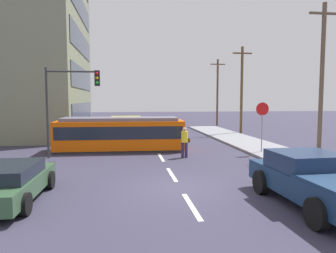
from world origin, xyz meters
name	(u,v)px	position (x,y,z in m)	size (l,w,h in m)	color
ground_plane	(154,147)	(0.00, 10.00, 0.00)	(120.00, 120.00, 0.00)	#363347
sidewalk_curb_right	(277,153)	(6.80, 6.00, 0.07)	(3.20, 36.00, 0.14)	gray
lane_stripe_0	(192,206)	(0.00, -2.00, 0.01)	(0.16, 2.40, 0.01)	silver
lane_stripe_1	(172,175)	(0.00, 2.00, 0.01)	(0.16, 2.40, 0.01)	silver
lane_stripe_2	(161,157)	(0.00, 6.00, 0.01)	(0.16, 2.40, 0.01)	silver
lane_stripe_3	(149,138)	(0.00, 14.72, 0.01)	(0.16, 2.40, 0.01)	silver
lane_stripe_4	(144,131)	(0.00, 20.72, 0.01)	(0.16, 2.40, 0.01)	silver
streetcar_tram	(120,133)	(-2.25, 8.72, 1.08)	(7.88, 2.77, 2.08)	#E85607
city_bus	(127,127)	(-1.78, 13.99, 1.01)	(2.68, 5.23, 1.77)	gold
pedestrian_crossing	(185,141)	(1.28, 5.79, 0.94)	(0.51, 0.36, 1.67)	#33244A
pickup_truck_parked	(316,180)	(3.64, -2.51, 0.80)	(2.39, 5.05, 1.55)	navy
parked_sedan_near	(8,182)	(-5.57, -0.81, 0.62)	(2.12, 4.42, 1.19)	#365738
stop_sign	(262,117)	(5.98, 6.34, 2.19)	(0.76, 0.07, 2.88)	gray
traffic_light_mast	(69,95)	(-4.95, 6.69, 3.44)	(2.89, 0.33, 4.90)	#333333
utility_pole_near	(322,77)	(9.21, 5.72, 4.49)	(1.80, 0.24, 8.60)	brown
utility_pole_mid	(242,89)	(8.81, 17.06, 4.19)	(1.80, 0.24, 8.02)	brown
utility_pole_far	(217,91)	(9.24, 26.18, 4.20)	(1.80, 0.24, 8.03)	brown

